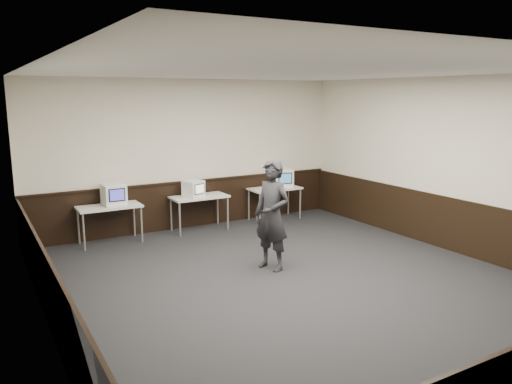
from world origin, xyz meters
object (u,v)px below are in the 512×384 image
at_px(desk_left, 109,209).
at_px(emac_center, 193,189).
at_px(desk_right, 275,191).
at_px(person, 272,215).
at_px(emac_right, 283,178).
at_px(emac_left, 114,194).
at_px(desk_center, 199,199).

height_order(desk_left, emac_center, emac_center).
distance_m(desk_right, person, 3.38).
distance_m(emac_center, emac_right, 2.28).
bearing_deg(desk_left, emac_left, 20.31).
xyz_separation_m(desk_left, emac_left, (0.11, 0.04, 0.28)).
bearing_deg(emac_left, desk_right, -2.51).
bearing_deg(desk_left, emac_center, -1.27).
bearing_deg(person, emac_right, 124.53).
xyz_separation_m(desk_left, desk_center, (1.90, 0.00, 0.00)).
relative_size(desk_right, emac_center, 2.56).
bearing_deg(desk_right, emac_right, 6.37).
relative_size(desk_right, person, 0.65).
height_order(desk_left, desk_right, same).
bearing_deg(emac_right, desk_right, -155.39).
xyz_separation_m(desk_center, desk_right, (1.90, 0.00, 0.00)).
height_order(desk_left, emac_right, emac_right).
bearing_deg(emac_left, desk_center, -3.19).
bearing_deg(desk_left, desk_right, 0.00).
bearing_deg(desk_right, desk_left, 180.00).
relative_size(desk_center, person, 0.65).
xyz_separation_m(desk_center, person, (0.06, -2.83, 0.24)).
bearing_deg(desk_center, desk_left, 180.00).
relative_size(emac_left, emac_right, 0.83).
relative_size(desk_left, desk_center, 1.00).
bearing_deg(emac_left, person, -59.08).
xyz_separation_m(desk_right, emac_center, (-2.05, -0.04, 0.25)).
bearing_deg(emac_right, emac_left, -161.98).
bearing_deg(person, emac_center, 164.75).
xyz_separation_m(desk_left, person, (1.96, -2.83, 0.24)).
bearing_deg(emac_center, emac_left, 157.45).
relative_size(desk_right, emac_right, 2.14).
height_order(emac_center, person, person).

